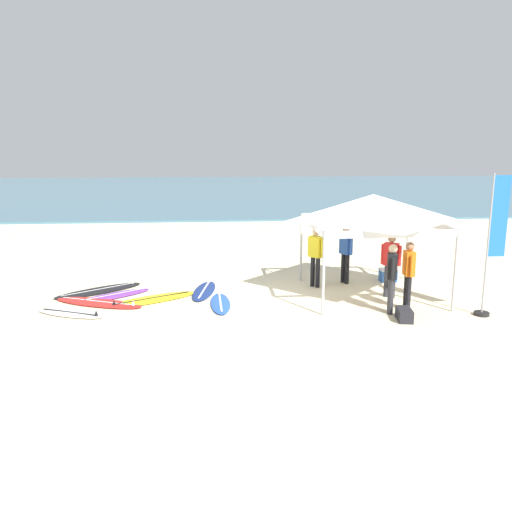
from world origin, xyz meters
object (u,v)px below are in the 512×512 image
(surfboard_blue, at_px, (220,303))
(cooler_box, at_px, (388,275))
(surfboard_black, at_px, (99,290))
(person_yellow, at_px, (316,253))
(person_orange, at_px, (409,271))
(banner_flag, at_px, (492,251))
(person_blue, at_px, (346,250))
(surfboard_white, at_px, (71,313))
(surfboard_red, at_px, (99,303))
(surfboard_navy, at_px, (204,291))
(person_red, at_px, (391,261))
(surfboard_yellow, at_px, (152,299))
(canopy_tent, at_px, (373,208))
(gear_bag_near_tent, at_px, (404,315))
(surfboard_purple, at_px, (116,295))
(person_black, at_px, (392,274))

(surfboard_blue, bearing_deg, cooler_box, 21.04)
(surfboard_black, height_order, person_yellow, person_yellow)
(person_orange, bearing_deg, banner_flag, -18.82)
(cooler_box, bearing_deg, person_blue, -176.64)
(surfboard_white, distance_m, surfboard_red, 0.99)
(surfboard_navy, distance_m, person_blue, 4.30)
(surfboard_black, relative_size, person_red, 1.43)
(surfboard_white, relative_size, surfboard_navy, 0.88)
(person_blue, distance_m, person_orange, 2.80)
(person_yellow, bearing_deg, surfboard_white, -162.11)
(person_red, bearing_deg, banner_flag, -42.76)
(person_orange, bearing_deg, surfboard_yellow, 168.70)
(person_yellow, bearing_deg, surfboard_navy, -174.99)
(surfboard_blue, bearing_deg, canopy_tent, 8.17)
(surfboard_black, relative_size, person_yellow, 1.43)
(surfboard_navy, bearing_deg, surfboard_blue, -70.52)
(person_orange, relative_size, gear_bag_near_tent, 2.85)
(person_blue, bearing_deg, surfboard_navy, -171.22)
(surfboard_purple, distance_m, banner_flag, 9.62)
(surfboard_black, relative_size, cooler_box, 4.90)
(surfboard_red, relative_size, person_red, 1.51)
(surfboard_red, height_order, person_yellow, person_yellow)
(surfboard_yellow, xyz_separation_m, surfboard_blue, (1.80, -0.50, 0.00))
(surfboard_black, height_order, person_orange, person_orange)
(gear_bag_near_tent, bearing_deg, surfboard_blue, 159.56)
(canopy_tent, height_order, surfboard_blue, canopy_tent)
(gear_bag_near_tent, distance_m, cooler_box, 3.62)
(surfboard_yellow, distance_m, banner_flag, 8.53)
(surfboard_navy, distance_m, person_yellow, 3.33)
(surfboard_purple, bearing_deg, surfboard_red, -115.74)
(person_red, height_order, gear_bag_near_tent, person_red)
(surfboard_yellow, height_order, person_black, person_black)
(surfboard_yellow, relative_size, gear_bag_near_tent, 4.19)
(canopy_tent, height_order, cooler_box, canopy_tent)
(person_red, relative_size, gear_bag_near_tent, 2.85)
(surfboard_black, distance_m, person_orange, 8.35)
(surfboard_yellow, relative_size, person_blue, 1.47)
(surfboard_blue, bearing_deg, surfboard_navy, 109.48)
(canopy_tent, relative_size, surfboard_yellow, 1.34)
(surfboard_yellow, relative_size, person_black, 1.47)
(gear_bag_near_tent, bearing_deg, person_red, 81.91)
(surfboard_black, distance_m, person_yellow, 6.18)
(surfboard_blue, distance_m, surfboard_purple, 2.98)
(surfboard_red, distance_m, person_orange, 7.89)
(surfboard_black, height_order, person_black, person_black)
(person_orange, bearing_deg, person_black, -153.88)
(surfboard_blue, bearing_deg, surfboard_yellow, 164.52)
(banner_flag, bearing_deg, canopy_tent, 139.57)
(person_red, distance_m, person_black, 1.41)
(surfboard_black, relative_size, surfboard_navy, 1.16)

